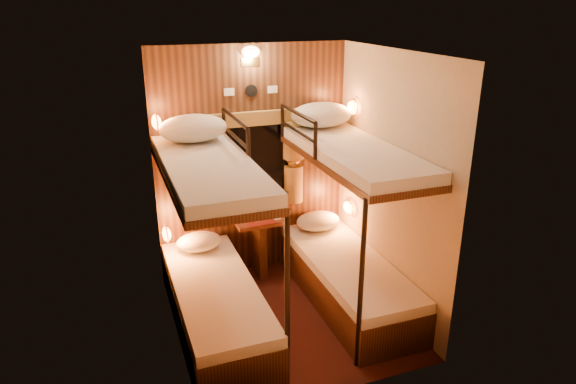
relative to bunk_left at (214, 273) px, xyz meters
name	(u,v)px	position (x,y,z in m)	size (l,w,h in m)	color
floor	(287,317)	(0.65, -0.07, -0.56)	(2.10, 2.10, 0.00)	black
ceiling	(287,52)	(0.65, -0.07, 1.84)	(2.10, 2.10, 0.00)	silver
wall_back	(252,163)	(0.65, 0.98, 0.64)	(2.40, 2.40, 0.00)	#C6B293
wall_front	(340,250)	(0.65, -1.12, 0.64)	(2.40, 2.40, 0.00)	#C6B293
wall_left	(168,213)	(-0.35, -0.07, 0.64)	(2.40, 2.40, 0.00)	#C6B293
wall_right	(389,184)	(1.65, -0.07, 0.64)	(2.40, 2.40, 0.00)	#C6B293
back_panel	(252,163)	(0.65, 0.97, 0.64)	(2.00, 0.03, 2.40)	#321A0E
bunk_left	(214,273)	(0.00, 0.00, 0.00)	(0.72, 1.90, 1.82)	#321A0E
bunk_right	(348,249)	(1.30, 0.00, 0.00)	(0.72, 1.90, 1.82)	#321A0E
window	(253,166)	(0.65, 0.94, 0.62)	(1.00, 0.12, 0.79)	black
curtains	(254,159)	(0.65, 0.90, 0.71)	(1.10, 0.22, 1.00)	olive
back_fixtures	(251,60)	(0.65, 0.93, 1.69)	(0.54, 0.09, 0.48)	black
reading_lamps	(262,169)	(0.65, 0.63, 0.68)	(2.00, 0.20, 1.25)	orange
table	(259,239)	(0.65, 0.78, -0.14)	(0.50, 0.34, 0.66)	#592814
bottle_left	(244,211)	(0.50, 0.79, 0.20)	(0.07, 0.07, 0.26)	#99BFE5
bottle_right	(256,212)	(0.61, 0.74, 0.19)	(0.07, 0.07, 0.23)	#99BFE5
sachet_a	(277,218)	(0.83, 0.72, 0.09)	(0.08, 0.06, 0.01)	silver
sachet_b	(265,216)	(0.74, 0.83, 0.09)	(0.08, 0.06, 0.01)	silver
pillow_lower_left	(199,242)	(0.00, 0.69, -0.02)	(0.44, 0.32, 0.17)	silver
pillow_lower_right	(318,221)	(1.30, 0.73, -0.01)	(0.48, 0.35, 0.19)	silver
pillow_upper_left	(193,128)	(0.00, 0.59, 1.15)	(0.62, 0.44, 0.24)	silver
pillow_upper_right	(321,115)	(1.30, 0.71, 1.15)	(0.63, 0.45, 0.25)	silver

